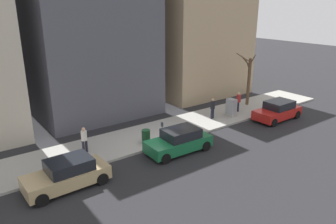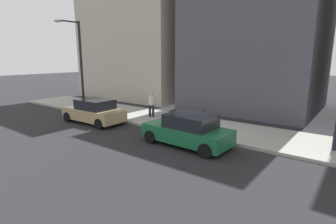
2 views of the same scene
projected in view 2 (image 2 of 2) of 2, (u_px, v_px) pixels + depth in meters
ground_plane at (195, 138)px, 13.59m from camera, size 120.00×120.00×0.00m
sidewalk at (213, 128)px, 15.14m from camera, size 4.00×36.00×0.15m
parked_car_green at (188, 130)px, 12.28m from camera, size 2.05×4.26×1.52m
parked_car_tan at (94, 111)px, 16.60m from camera, size 2.00×4.24×1.52m
parking_meter at (204, 119)px, 13.61m from camera, size 0.14×0.10×1.35m
streetlamp at (78, 59)px, 19.06m from camera, size 1.97×0.32×6.50m
trash_bin at (192, 121)px, 14.62m from camera, size 0.56×0.56×0.90m
pedestrian_far_corner at (151, 103)px, 17.57m from camera, size 0.36×0.39×1.66m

